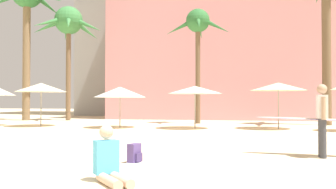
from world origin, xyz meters
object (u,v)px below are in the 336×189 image
(palm_tree_center, at_px, (27,3))
(beach_towel, at_px, (163,168))
(cafe_umbrella_0, at_px, (195,90))
(cafe_umbrella_4, at_px, (120,92))
(cafe_umbrella_3, at_px, (41,87))
(person_mid_center, at_px, (110,162))
(palm_tree_right, at_px, (68,25))
(person_near_left, at_px, (321,118))
(backpack, at_px, (135,154))
(palm_tree_left, at_px, (198,28))
(cafe_umbrella_6, at_px, (278,87))

(palm_tree_center, bearing_deg, beach_towel, -50.55)
(cafe_umbrella_0, distance_m, cafe_umbrella_4, 3.90)
(palm_tree_center, relative_size, cafe_umbrella_3, 3.78)
(cafe_umbrella_3, relative_size, person_mid_center, 2.92)
(palm_tree_right, distance_m, person_near_left, 21.52)
(cafe_umbrella_4, xyz_separation_m, backpack, (3.89, -10.39, -1.64))
(palm_tree_left, height_order, person_near_left, palm_tree_left)
(palm_tree_right, relative_size, cafe_umbrella_6, 2.99)
(backpack, bearing_deg, beach_towel, -16.62)
(person_mid_center, bearing_deg, cafe_umbrella_3, 174.02)
(beach_towel, height_order, backpack, backpack)
(cafe_umbrella_4, bearing_deg, beach_towel, -66.97)
(palm_tree_left, xyz_separation_m, backpack, (0.33, -14.76, -5.69))
(cafe_umbrella_6, height_order, beach_towel, cafe_umbrella_6)
(palm_tree_center, height_order, person_mid_center, palm_tree_center)
(palm_tree_right, height_order, person_mid_center, palm_tree_right)
(palm_tree_left, distance_m, backpack, 15.82)
(cafe_umbrella_4, relative_size, cafe_umbrella_6, 0.99)
(palm_tree_left, distance_m, cafe_umbrella_6, 6.91)
(backpack, relative_size, person_near_left, 0.13)
(palm_tree_right, height_order, cafe_umbrella_3, palm_tree_right)
(cafe_umbrella_3, distance_m, beach_towel, 14.65)
(person_mid_center, bearing_deg, cafe_umbrella_6, 122.52)
(cafe_umbrella_3, relative_size, person_near_left, 0.89)
(cafe_umbrella_0, height_order, backpack, cafe_umbrella_0)
(palm_tree_left, relative_size, cafe_umbrella_0, 2.59)
(palm_tree_left, height_order, palm_tree_right, palm_tree_right)
(person_near_left, bearing_deg, cafe_umbrella_4, -43.62)
(cafe_umbrella_6, bearing_deg, palm_tree_center, 163.29)
(cafe_umbrella_0, bearing_deg, person_near_left, -64.61)
(palm_tree_center, bearing_deg, cafe_umbrella_3, -51.24)
(cafe_umbrella_3, bearing_deg, person_mid_center, -55.35)
(palm_tree_center, distance_m, backpack, 22.40)
(cafe_umbrella_3, height_order, person_mid_center, cafe_umbrella_3)
(palm_tree_right, distance_m, cafe_umbrella_4, 10.16)
(palm_tree_center, height_order, person_near_left, palm_tree_center)
(person_near_left, bearing_deg, backpack, 25.56)
(beach_towel, height_order, person_mid_center, person_mid_center)
(palm_tree_left, bearing_deg, cafe_umbrella_4, -129.16)
(palm_tree_center, bearing_deg, cafe_umbrella_4, -32.49)
(cafe_umbrella_6, relative_size, backpack, 6.60)
(cafe_umbrella_0, relative_size, cafe_umbrella_3, 0.99)
(beach_towel, bearing_deg, person_near_left, 33.22)
(person_near_left, bearing_deg, person_mid_center, 45.48)
(palm_tree_center, xyz_separation_m, person_mid_center, (13.17, -18.15, -8.21))
(backpack, xyz_separation_m, person_near_left, (4.20, 1.71, 0.74))
(palm_tree_right, xyz_separation_m, cafe_umbrella_0, (10.01, -6.18, -4.95))
(palm_tree_right, xyz_separation_m, backpack, (10.01, -16.74, -6.69))
(beach_towel, height_order, person_near_left, person_near_left)
(cafe_umbrella_0, relative_size, cafe_umbrella_4, 1.00)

